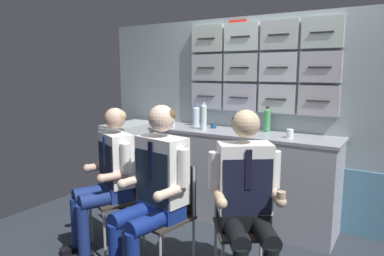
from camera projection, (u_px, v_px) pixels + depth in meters
The scene contains 15 objects.
galley_bulkhead at pixel (269, 116), 3.71m from camera, with size 4.20×0.14×2.15m.
galley_counter at pixel (239, 177), 3.68m from camera, with size 2.01×0.53×0.96m.
service_trolley at pixel (131, 160), 4.24m from camera, with size 0.40×0.65×0.96m.
folding_chair_left at pixel (126, 188), 3.16m from camera, with size 0.53×0.53×0.86m.
crew_member_left at pixel (108, 173), 3.04m from camera, with size 0.56×0.67×1.27m.
folding_chair_right at pixel (170, 204), 2.76m from camera, with size 0.46×0.46×0.86m.
crew_member_right at pixel (155, 184), 2.61m from camera, with size 0.54×0.69×1.33m.
folding_chair_by_counter at pixel (241, 212), 2.61m from camera, with size 0.56×0.56×0.86m.
crew_member_by_counter at pixel (247, 194), 2.42m from camera, with size 0.64×0.70×1.32m.
water_bottle_clear at pixel (196, 116), 3.99m from camera, with size 0.08×0.08×0.24m.
water_bottle_tall at pixel (267, 120), 3.60m from camera, with size 0.07×0.07×0.26m.
water_bottle_blue_cap at pixel (204, 117), 3.72m from camera, with size 0.07×0.07×0.30m.
coffee_cup_spare at pixel (213, 125), 3.83m from camera, with size 0.06×0.06×0.06m.
coffee_cup_white at pixel (172, 123), 4.02m from camera, with size 0.07×0.07×0.06m.
espresso_cup_small at pixel (290, 133), 3.27m from camera, with size 0.06×0.06×0.08m.
Camera 1 is at (1.22, -2.19, 1.58)m, focal length 32.66 mm.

